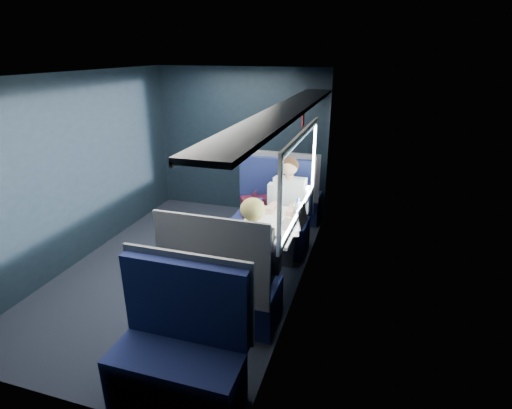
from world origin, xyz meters
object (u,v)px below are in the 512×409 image
(table, at_px, (267,230))
(seat_row_back, at_px, (179,355))
(man, at_px, (287,204))
(seat_row_front, at_px, (287,196))
(cup, at_px, (296,209))
(seat_bay_near, at_px, (271,218))
(woman, at_px, (254,255))
(laptop, at_px, (296,221))
(bottle_small, at_px, (298,209))
(seat_bay_far, at_px, (224,288))

(table, relative_size, seat_row_back, 0.86)
(table, xyz_separation_m, man, (0.07, 0.70, 0.06))
(seat_row_front, distance_m, cup, 1.52)
(seat_bay_near, distance_m, seat_row_front, 0.92)
(woman, relative_size, laptop, 4.05)
(seat_row_front, height_order, cup, seat_row_front)
(seat_bay_near, bearing_deg, seat_row_front, 89.25)
(seat_bay_near, distance_m, bottle_small, 0.88)
(man, height_order, laptop, man)
(seat_row_back, relative_size, laptop, 3.55)
(seat_row_front, relative_size, bottle_small, 5.04)
(woman, height_order, laptop, woman)
(woman, bearing_deg, man, 90.00)
(man, bearing_deg, seat_bay_near, 146.34)
(man, bearing_deg, seat_row_front, 102.83)
(man, bearing_deg, woman, -90.00)
(seat_bay_near, relative_size, woman, 0.95)
(seat_bay_near, height_order, woman, woman)
(seat_bay_far, height_order, bottle_small, seat_bay_far)
(seat_bay_near, bearing_deg, seat_row_back, -89.74)
(woman, height_order, bottle_small, woman)
(table, height_order, cup, cup)
(seat_row_front, bearing_deg, table, -84.20)
(table, height_order, woman, woman)
(seat_bay_near, distance_m, woman, 1.63)
(seat_bay_far, distance_m, seat_row_front, 2.67)
(woman, distance_m, bottle_small, 1.00)
(seat_row_back, xyz_separation_m, bottle_small, (0.47, 2.06, 0.43))
(woman, xyz_separation_m, cup, (0.17, 1.09, 0.06))
(seat_bay_near, relative_size, man, 0.95)
(seat_row_back, xyz_separation_m, laptop, (0.50, 1.82, 0.40))
(table, height_order, seat_row_front, seat_row_front)
(seat_bay_near, xyz_separation_m, seat_row_front, (0.01, 0.92, -0.01))
(man, bearing_deg, laptop, -69.55)
(seat_row_back, bearing_deg, seat_row_front, 90.00)
(seat_row_back, height_order, woman, woman)
(seat_row_back, relative_size, man, 0.88)
(seat_bay_far, height_order, laptop, seat_bay_far)
(bottle_small, xyz_separation_m, cup, (-0.05, 0.13, -0.05))
(seat_bay_far, bearing_deg, cup, 71.72)
(seat_bay_far, distance_m, woman, 0.43)
(seat_bay_far, bearing_deg, seat_bay_near, 90.39)
(woman, xyz_separation_m, bottle_small, (0.22, 0.97, 0.11))
(seat_row_front, xyz_separation_m, woman, (0.25, -2.50, 0.32))
(seat_row_front, distance_m, woman, 2.54)
(seat_bay_far, bearing_deg, seat_row_front, 90.00)
(seat_bay_near, height_order, man, man)
(seat_row_front, bearing_deg, man, -77.17)
(seat_row_back, xyz_separation_m, man, (0.25, 2.50, 0.31))
(seat_bay_near, bearing_deg, man, -33.66)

